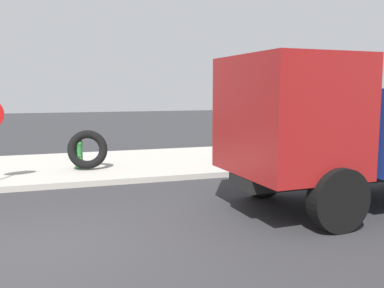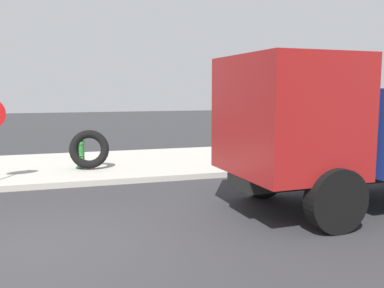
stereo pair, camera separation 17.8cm
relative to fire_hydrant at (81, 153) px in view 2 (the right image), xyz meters
name	(u,v)px [view 2 (the right image)]	position (x,y,z in m)	size (l,w,h in m)	color
ground_plane	(48,248)	(-0.77, -5.78, -0.60)	(80.00, 80.00, 0.00)	#2D2D30
sidewalk_curb	(53,168)	(-0.77, 0.72, -0.52)	(36.00, 5.00, 0.15)	#ADA89E
fire_hydrant	(81,153)	(0.00, 0.00, 0.00)	(0.25, 0.56, 0.84)	#2D8438
loose_tire	(89,149)	(0.23, -0.17, 0.11)	(1.10, 1.10, 0.23)	black
dump_truck_blue	(382,127)	(5.85, -5.14, 1.01)	(7.11, 3.07, 3.00)	#1E3899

